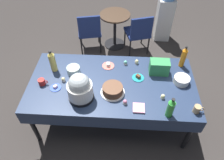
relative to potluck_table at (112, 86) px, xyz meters
The scene contains 25 objects.
ground 0.69m from the potluck_table, ahead, with size 9.00×9.00×0.00m, color #383330.
potluck_table is the anchor object (origin of this frame).
frosted_layer_cake 0.21m from the potluck_table, 83.92° to the right, with size 0.31×0.31×0.11m.
slow_cooker 0.51m from the potluck_table, 143.13° to the right, with size 0.32×0.32×0.38m.
glass_salad_bowl 0.57m from the potluck_table, 163.76° to the left, with size 0.18×0.18×0.10m, color #B2C6BC.
ceramic_snack_bowl 0.92m from the potluck_table, ahead, with size 0.21×0.21×0.09m, color silver.
dessert_plate_coral 0.34m from the potluck_table, 102.92° to the left, with size 0.17×0.17×0.05m.
dessert_plate_cobalt 0.74m from the potluck_table, 169.36° to the right, with size 0.14×0.14×0.04m.
dessert_plate_teal 0.37m from the potluck_table, 17.20° to the left, with size 0.16×0.16×0.05m.
cupcake_rose 0.65m from the potluck_table, behind, with size 0.05×0.05×0.07m.
cupcake_cocoa 0.68m from the potluck_table, 19.60° to the right, with size 0.05×0.05×0.07m.
cupcake_mint 0.53m from the potluck_table, 50.21° to the left, with size 0.05×0.05×0.07m.
cupcake_lemon 0.42m from the potluck_table, 65.33° to the left, with size 0.05×0.05×0.07m.
cupcake_vanilla 0.39m from the potluck_table, 62.59° to the right, with size 0.05×0.05×0.07m.
soda_bottle_orange_juice 1.06m from the potluck_table, 22.21° to the left, with size 0.07×0.07×0.33m.
soda_bottle_ginger_ale 0.87m from the potluck_table, 166.28° to the left, with size 0.09×0.09×0.33m.
soda_bottle_lime_soda 0.85m from the potluck_table, 34.60° to the right, with size 0.08×0.08×0.29m.
coffee_mug_tan 1.09m from the potluck_table, 21.88° to the right, with size 0.12×0.08×0.10m.
coffee_mug_red 0.92m from the potluck_table, behind, with size 0.13×0.09×0.08m.
soda_carton 0.69m from the potluck_table, 20.29° to the left, with size 0.26×0.16×0.20m, color #338C4C.
paper_napkin_stack 0.53m from the potluck_table, 49.75° to the right, with size 0.14×0.14×0.02m, color pink.
maroon_chair_left 1.71m from the potluck_table, 108.35° to the left, with size 0.52×0.52×0.85m.
maroon_chair_right 1.68m from the potluck_table, 75.36° to the left, with size 0.55×0.55×0.85m.
round_cafe_table 1.85m from the potluck_table, 91.56° to the left, with size 0.60×0.60×0.72m.
water_cooler 2.38m from the potluck_table, 65.84° to the left, with size 0.32×0.32×1.24m.
Camera 1 is at (0.11, -1.88, 2.78)m, focal length 33.72 mm.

